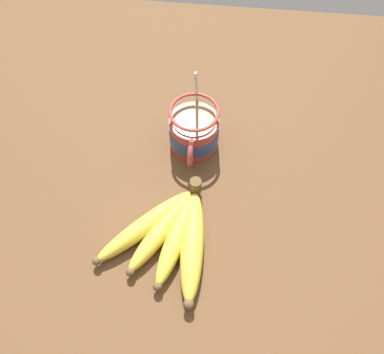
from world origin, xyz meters
The scene contains 3 objects.
table centered at (0.00, 0.00, 1.52)cm, with size 98.17×98.17×3.03cm.
coffee_mug centered at (-7.65, 3.22, 6.71)cm, with size 14.81×8.95×16.32cm.
banana_bunch centered at (11.93, 1.66, 4.68)cm, with size 21.36×17.73×4.07cm.
Camera 1 is at (39.94, 7.96, 66.84)cm, focal length 40.00 mm.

